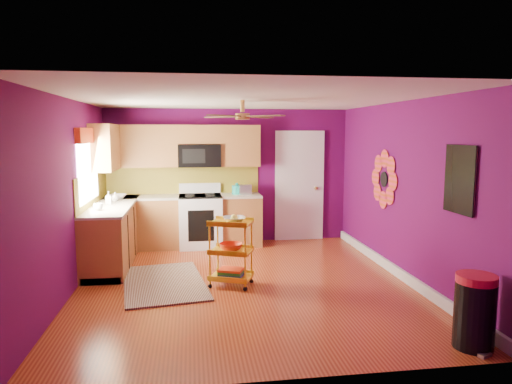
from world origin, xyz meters
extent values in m
plane|color=maroon|center=(0.00, 0.00, 0.00)|extent=(5.00, 5.00, 0.00)
cube|color=#56094D|center=(0.00, 2.50, 1.25)|extent=(4.50, 0.04, 2.50)
cube|color=#56094D|center=(0.00, -2.50, 1.25)|extent=(4.50, 0.04, 2.50)
cube|color=#56094D|center=(-2.25, 0.00, 1.25)|extent=(0.04, 5.00, 2.50)
cube|color=#56094D|center=(2.25, 0.00, 1.25)|extent=(0.04, 5.00, 2.50)
cube|color=silver|center=(0.00, 0.00, 2.50)|extent=(4.50, 5.00, 0.04)
cube|color=white|center=(2.22, 0.00, 0.07)|extent=(0.05, 4.90, 0.14)
cube|color=brown|center=(-1.95, 1.35, 0.45)|extent=(0.60, 2.30, 0.90)
cube|color=brown|center=(-0.85, 2.20, 0.45)|extent=(2.80, 0.60, 0.90)
cube|color=beige|center=(-1.95, 1.35, 0.92)|extent=(0.63, 2.30, 0.04)
cube|color=beige|center=(-0.85, 2.20, 0.92)|extent=(2.80, 0.63, 0.04)
cube|color=black|center=(-1.95, 1.35, 0.05)|extent=(0.54, 2.30, 0.10)
cube|color=black|center=(-0.85, 2.20, 0.05)|extent=(2.80, 0.54, 0.10)
cube|color=white|center=(-0.55, 2.17, 0.46)|extent=(0.76, 0.66, 0.92)
cube|color=black|center=(-0.55, 2.17, 0.93)|extent=(0.76, 0.62, 0.03)
cube|color=white|center=(-0.55, 2.45, 1.04)|extent=(0.76, 0.06, 0.18)
cube|color=black|center=(-0.55, 1.84, 0.45)|extent=(0.45, 0.02, 0.55)
cube|color=brown|center=(-1.59, 2.33, 1.83)|extent=(1.32, 0.33, 0.75)
cube|color=brown|center=(0.19, 2.33, 1.83)|extent=(0.72, 0.33, 0.75)
cube|color=brown|center=(-0.55, 2.33, 2.03)|extent=(0.76, 0.33, 0.34)
cube|color=brown|center=(-2.08, 1.85, 1.83)|extent=(0.33, 1.30, 0.75)
cube|color=black|center=(-0.55, 2.30, 1.65)|extent=(0.76, 0.38, 0.40)
cube|color=brown|center=(-0.85, 2.49, 1.20)|extent=(2.80, 0.01, 0.51)
cube|color=brown|center=(-2.24, 1.35, 1.20)|extent=(0.01, 2.30, 0.51)
cube|color=white|center=(-2.23, 1.05, 1.55)|extent=(0.03, 1.20, 1.00)
cube|color=red|center=(-2.20, 1.05, 2.02)|extent=(0.08, 1.35, 0.22)
cube|color=white|center=(1.35, 2.48, 1.02)|extent=(0.85, 0.04, 2.05)
cube|color=white|center=(1.35, 2.46, 1.02)|extent=(0.95, 0.02, 2.15)
sphere|color=#BF8C3F|center=(1.67, 2.42, 1.00)|extent=(0.07, 0.07, 0.07)
cylinder|color=black|center=(2.23, 0.60, 1.35)|extent=(0.01, 0.24, 0.24)
cube|color=teal|center=(2.23, -1.40, 1.55)|extent=(0.03, 0.52, 0.72)
cube|color=black|center=(2.21, -1.40, 1.55)|extent=(0.01, 0.56, 0.76)
cylinder|color=#BF8C3F|center=(0.00, 0.20, 2.42)|extent=(0.06, 0.06, 0.16)
cylinder|color=#BF8C3F|center=(0.00, 0.20, 2.28)|extent=(0.20, 0.20, 0.08)
cube|color=#4C2D19|center=(0.27, 0.47, 2.28)|extent=(0.47, 0.47, 0.01)
cube|color=#4C2D19|center=(-0.27, 0.47, 2.28)|extent=(0.47, 0.47, 0.01)
cube|color=#4C2D19|center=(-0.27, -0.07, 2.28)|extent=(0.47, 0.47, 0.01)
cube|color=#4C2D19|center=(0.27, -0.07, 2.28)|extent=(0.47, 0.47, 0.01)
cube|color=black|center=(-1.10, 0.16, 0.01)|extent=(1.30, 1.87, 0.02)
cylinder|color=yellow|center=(-0.48, -0.12, 0.46)|extent=(0.02, 0.02, 0.84)
cylinder|color=yellow|center=(-0.03, -0.30, 0.46)|extent=(0.02, 0.02, 0.84)
cylinder|color=yellow|center=(-0.35, 0.19, 0.46)|extent=(0.02, 0.02, 0.84)
cylinder|color=yellow|center=(0.10, 0.01, 0.46)|extent=(0.02, 0.02, 0.84)
sphere|color=black|center=(-0.48, -0.12, 0.03)|extent=(0.06, 0.06, 0.06)
sphere|color=black|center=(-0.03, -0.30, 0.03)|extent=(0.06, 0.06, 0.06)
sphere|color=black|center=(-0.35, 0.19, 0.03)|extent=(0.06, 0.06, 0.06)
sphere|color=black|center=(0.10, 0.01, 0.03)|extent=(0.06, 0.06, 0.06)
cube|color=yellow|center=(-0.19, -0.06, 0.86)|extent=(0.65, 0.57, 0.03)
cube|color=yellow|center=(-0.19, -0.06, 0.48)|extent=(0.65, 0.57, 0.03)
cube|color=yellow|center=(-0.19, -0.06, 0.12)|extent=(0.65, 0.57, 0.03)
imported|color=beige|center=(-0.15, -0.07, 0.91)|extent=(0.39, 0.39, 0.07)
sphere|color=yellow|center=(-0.15, -0.07, 0.94)|extent=(0.10, 0.10, 0.10)
imported|color=red|center=(-0.19, -0.06, 0.54)|extent=(0.40, 0.40, 0.10)
cube|color=navy|center=(-0.19, -0.06, 0.15)|extent=(0.38, 0.34, 0.04)
cube|color=#267233|center=(-0.19, -0.06, 0.19)|extent=(0.38, 0.34, 0.03)
cube|color=red|center=(-0.19, -0.06, 0.22)|extent=(0.38, 0.34, 0.03)
cylinder|color=black|center=(1.96, -2.18, 0.32)|extent=(0.49, 0.49, 0.65)
cylinder|color=#B5192B|center=(1.96, -2.18, 0.69)|extent=(0.38, 0.38, 0.08)
cube|color=beige|center=(1.96, -2.37, 0.02)|extent=(0.14, 0.11, 0.03)
cylinder|color=teal|center=(0.12, 2.26, 1.02)|extent=(0.18, 0.18, 0.16)
sphere|color=teal|center=(0.12, 2.26, 1.12)|extent=(0.06, 0.06, 0.06)
cube|color=beige|center=(0.27, 2.19, 1.03)|extent=(0.22, 0.15, 0.18)
imported|color=#EA3F72|center=(-2.00, 1.35, 1.04)|extent=(0.09, 0.09, 0.20)
imported|color=white|center=(-1.96, 1.69, 1.01)|extent=(0.12, 0.12, 0.15)
imported|color=white|center=(-1.96, 1.98, 0.98)|extent=(0.29, 0.29, 0.07)
imported|color=white|center=(-2.05, 0.78, 0.99)|extent=(0.13, 0.13, 0.10)
camera|label=1|loc=(-0.71, -6.02, 2.06)|focal=32.00mm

